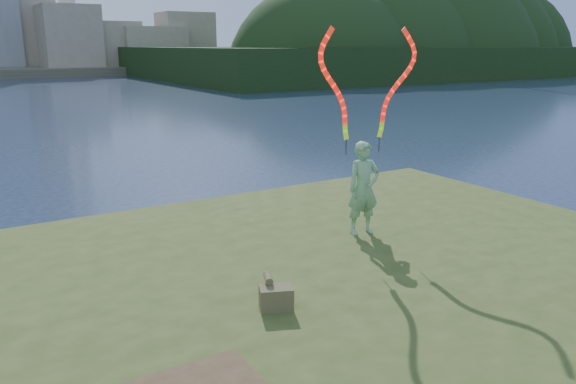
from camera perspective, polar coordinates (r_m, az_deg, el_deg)
ground at (r=8.93m, az=-6.81°, el=-14.36°), size 320.00×320.00×0.00m
wooded_hill at (r=91.96m, az=11.79°, el=11.83°), size 78.00×50.00×63.00m
woman_with_ribbons at (r=10.63m, az=7.72°, el=3.02°), size 2.09×0.54×4.15m
canvas_bag at (r=7.84m, az=-1.28°, el=-10.57°), size 0.53×0.60×0.43m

